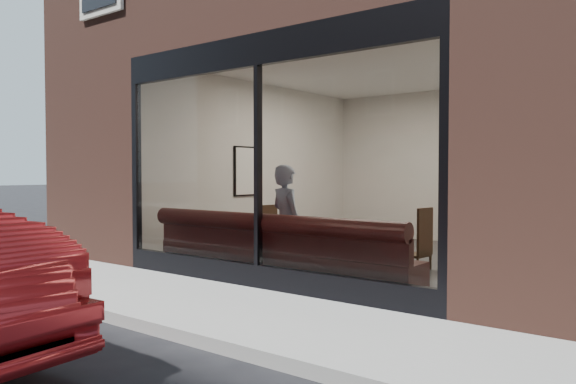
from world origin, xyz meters
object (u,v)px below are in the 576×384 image
Objects in this scene: cafe_table_left at (225,219)px; banquette at (278,266)px; cafe_chair_left at (259,248)px; cafe_chair_right at (413,255)px; person at (286,223)px; cafe_table_right at (365,228)px.

banquette is at bearing -19.94° from cafe_table_left.
cafe_chair_right is (2.30, 0.86, 0.00)m from cafe_chair_left.
person is at bearing 66.79° from cafe_chair_right.
cafe_chair_left is (-2.24, 0.47, -0.50)m from cafe_table_right.
cafe_table_right is at bearing -132.37° from person.
person reaches higher than banquette.
cafe_table_right is at bearing 179.81° from cafe_chair_left.
cafe_chair_right is at bearing 29.50° from cafe_table_left.
cafe_table_left is 2.46m from cafe_table_right.
person is 1.56m from cafe_table_left.
cafe_table_left reaches higher than cafe_chair_left.
cafe_table_left is at bearing 80.18° from cafe_chair_left.
cafe_chair_left is (-1.30, 1.11, 0.01)m from banquette.
banquette reaches higher than cafe_chair_left.
cafe_chair_left is at bearing 168.17° from cafe_table_right.
cafe_table_left and cafe_table_right have the same top height.
cafe_table_left is (-1.51, 0.37, -0.05)m from person.
person is 3.59× the size of cafe_chair_left.
banquette is 10.18× the size of cafe_chair_right.
cafe_table_right is 2.34m from cafe_chair_left.
cafe_table_right reaches higher than banquette.
banquette is 2.21m from cafe_chair_right.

